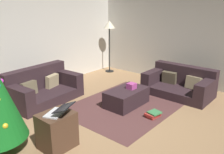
{
  "coord_description": "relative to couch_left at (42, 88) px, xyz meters",
  "views": [
    {
      "loc": [
        -3.1,
        -2.34,
        2.21
      ],
      "look_at": [
        0.42,
        0.65,
        0.75
      ],
      "focal_mm": 38.04,
      "sensor_mm": 36.0,
      "label": 1
    }
  ],
  "objects": [
    {
      "name": "ground_plane",
      "position": [
        0.2,
        -2.25,
        -0.29
      ],
      "size": [
        6.4,
        6.4,
        0.0
      ],
      "primitive_type": "plane",
      "color": "#93704C"
    },
    {
      "name": "couch_left",
      "position": [
        0.0,
        0.0,
        0.0
      ],
      "size": [
        1.69,
        1.01,
        0.78
      ],
      "rotation": [
        0.0,
        0.0,
        3.21
      ],
      "color": "#2D1E23",
      "rests_on": "ground_plane"
    },
    {
      "name": "side_table",
      "position": [
        -0.95,
        -1.81,
        -0.0
      ],
      "size": [
        0.52,
        0.44,
        0.58
      ],
      "primitive_type": "cube",
      "color": "#4C3323",
      "rests_on": "ground_plane"
    },
    {
      "name": "rear_partition",
      "position": [
        0.2,
        0.89,
        1.01
      ],
      "size": [
        6.4,
        0.12,
        2.6
      ],
      "primitive_type": "cube",
      "color": "beige",
      "rests_on": "ground_plane"
    },
    {
      "name": "area_rug",
      "position": [
        1.05,
        -1.67,
        -0.29
      ],
      "size": [
        2.6,
        2.0,
        0.01
      ],
      "primitive_type": "cube",
      "color": "#52302F",
      "rests_on": "ground_plane"
    },
    {
      "name": "corner_partition",
      "position": [
        3.34,
        -2.25,
        1.01
      ],
      "size": [
        0.12,
        6.4,
        2.6
      ],
      "primitive_type": "cube",
      "color": "beige",
      "rests_on": "ground_plane"
    },
    {
      "name": "gift_box",
      "position": [
        1.16,
        -1.72,
        0.14
      ],
      "size": [
        0.19,
        0.17,
        0.13
      ],
      "primitive_type": "cube",
      "rotation": [
        0.0,
        0.0,
        -0.04
      ],
      "color": "#B23F8C",
      "rests_on": "ottoman"
    },
    {
      "name": "corner_lamp",
      "position": [
        2.86,
        0.4,
        1.13
      ],
      "size": [
        0.36,
        0.36,
        1.67
      ],
      "color": "black",
      "rests_on": "ground_plane"
    },
    {
      "name": "ottoman",
      "position": [
        1.05,
        -1.67,
        -0.11
      ],
      "size": [
        0.99,
        0.58,
        0.37
      ],
      "primitive_type": "cube",
      "color": "#2D1E23",
      "rests_on": "ground_plane"
    },
    {
      "name": "couch_right",
      "position": [
        2.46,
        -2.27,
        -0.03
      ],
      "size": [
        0.94,
        1.61,
        0.69
      ],
      "rotation": [
        0.0,
        0.0,
        1.56
      ],
      "color": "#2D1E23",
      "rests_on": "ground_plane"
    },
    {
      "name": "laptop",
      "position": [
        -0.93,
        -1.86,
        0.34
      ],
      "size": [
        0.48,
        0.49,
        0.17
      ],
      "color": "silver",
      "rests_on": "side_table"
    },
    {
      "name": "book_stack",
      "position": [
        0.93,
        -2.44,
        -0.23
      ],
      "size": [
        0.32,
        0.28,
        0.12
      ],
      "color": "#B7332D",
      "rests_on": "ground_plane"
    },
    {
      "name": "tv_remote",
      "position": [
        1.28,
        -1.7,
        0.09
      ],
      "size": [
        0.06,
        0.16,
        0.02
      ],
      "primitive_type": "cube",
      "rotation": [
        0.0,
        0.0,
        -0.07
      ],
      "color": "black",
      "rests_on": "ottoman"
    }
  ]
}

